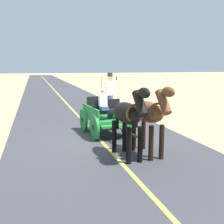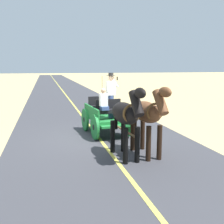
% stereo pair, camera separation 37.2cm
% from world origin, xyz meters
% --- Properties ---
extents(ground_plane, '(200.00, 200.00, 0.00)m').
position_xyz_m(ground_plane, '(0.00, 0.00, 0.00)').
color(ground_plane, tan).
extents(road_surface, '(6.76, 160.00, 0.01)m').
position_xyz_m(road_surface, '(0.00, 0.00, 0.00)').
color(road_surface, '#38383D').
rests_on(road_surface, ground).
extents(road_centre_stripe, '(0.12, 160.00, 0.00)m').
position_xyz_m(road_centre_stripe, '(0.00, 0.00, 0.01)').
color(road_centre_stripe, '#DBCC4C').
rests_on(road_centre_stripe, road_surface).
extents(horse_drawn_carriage, '(1.63, 4.52, 2.50)m').
position_xyz_m(horse_drawn_carriage, '(-0.40, -0.36, 0.82)').
color(horse_drawn_carriage, '#1E7233').
rests_on(horse_drawn_carriage, ground).
extents(horse_near_side, '(0.73, 2.14, 2.21)m').
position_xyz_m(horse_near_side, '(-1.04, 2.62, 1.32)').
color(horse_near_side, brown).
rests_on(horse_near_side, ground).
extents(horse_off_side, '(0.70, 2.14, 2.21)m').
position_xyz_m(horse_off_side, '(-0.33, 2.68, 1.32)').
color(horse_off_side, black).
rests_on(horse_off_side, ground).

